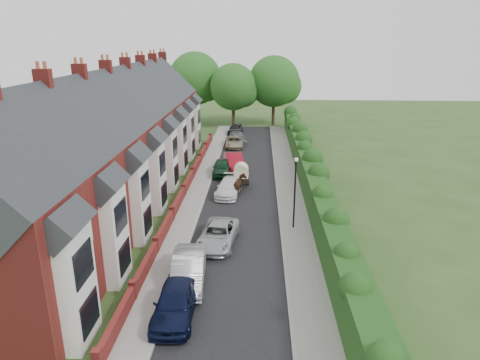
% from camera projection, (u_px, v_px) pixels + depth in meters
% --- Properties ---
extents(ground, '(140.00, 140.00, 0.00)m').
position_uv_depth(ground, '(242.00, 255.00, 26.32)').
color(ground, '#2D4C1E').
rests_on(ground, ground).
extents(road, '(6.00, 58.00, 0.02)m').
position_uv_depth(road, '(242.00, 193.00, 36.76)').
color(road, black).
rests_on(road, ground).
extents(pavement_hedge_side, '(2.20, 58.00, 0.12)m').
position_uv_depth(pavement_hedge_side, '(290.00, 193.00, 36.57)').
color(pavement_hedge_side, gray).
rests_on(pavement_hedge_side, ground).
extents(pavement_house_side, '(1.70, 58.00, 0.12)m').
position_uv_depth(pavement_house_side, '(197.00, 192.00, 36.92)').
color(pavement_house_side, gray).
rests_on(pavement_house_side, ground).
extents(kerb_hedge_side, '(0.18, 58.00, 0.13)m').
position_uv_depth(kerb_hedge_side, '(277.00, 193.00, 36.61)').
color(kerb_hedge_side, '#999994').
rests_on(kerb_hedge_side, ground).
extents(kerb_house_side, '(0.18, 58.00, 0.13)m').
position_uv_depth(kerb_house_side, '(207.00, 192.00, 36.88)').
color(kerb_house_side, '#999994').
rests_on(kerb_house_side, ground).
extents(hedge, '(2.10, 58.00, 2.85)m').
position_uv_depth(hedge, '(312.00, 177.00, 36.00)').
color(hedge, '#143E13').
rests_on(hedge, ground).
extents(terrace_row, '(9.05, 40.50, 11.50)m').
position_uv_depth(terrace_row, '(115.00, 144.00, 34.84)').
color(terrace_row, maroon).
rests_on(terrace_row, ground).
extents(garden_wall_row, '(0.35, 40.35, 1.10)m').
position_uv_depth(garden_wall_row, '(184.00, 191.00, 35.88)').
color(garden_wall_row, maroon).
rests_on(garden_wall_row, ground).
extents(lamppost, '(0.32, 0.32, 5.16)m').
position_uv_depth(lamppost, '(295.00, 184.00, 28.92)').
color(lamppost, black).
rests_on(lamppost, ground).
extents(tree_far_left, '(7.14, 6.80, 9.29)m').
position_uv_depth(tree_far_left, '(236.00, 88.00, 62.61)').
color(tree_far_left, '#332316').
rests_on(tree_far_left, ground).
extents(tree_far_right, '(7.98, 7.60, 10.31)m').
position_uv_depth(tree_far_right, '(277.00, 83.00, 64.05)').
color(tree_far_right, '#332316').
rests_on(tree_far_right, ground).
extents(tree_far_back, '(8.40, 8.00, 10.82)m').
position_uv_depth(tree_far_back, '(198.00, 80.00, 65.43)').
color(tree_far_back, '#332316').
rests_on(tree_far_back, ground).
extents(car_navy, '(1.90, 4.70, 1.60)m').
position_uv_depth(car_navy, '(176.00, 301.00, 20.32)').
color(car_navy, black).
rests_on(car_navy, ground).
extents(car_silver_a, '(2.07, 4.99, 1.60)m').
position_uv_depth(car_silver_a, '(188.00, 269.00, 23.15)').
color(car_silver_a, '#A3A3A8').
rests_on(car_silver_a, ground).
extents(car_silver_b, '(2.73, 5.03, 1.34)m').
position_uv_depth(car_silver_b, '(218.00, 235.00, 27.50)').
color(car_silver_b, '#B0B3B8').
rests_on(car_silver_b, ground).
extents(car_white, '(2.33, 4.77, 1.34)m').
position_uv_depth(car_white, '(229.00, 187.00, 36.22)').
color(car_white, white).
rests_on(car_white, ground).
extents(car_green, '(1.78, 4.24, 1.43)m').
position_uv_depth(car_green, '(222.00, 168.00, 41.56)').
color(car_green, black).
rests_on(car_green, ground).
extents(car_red, '(2.57, 4.89, 1.53)m').
position_uv_depth(car_red, '(234.00, 161.00, 43.54)').
color(car_red, maroon).
rests_on(car_red, ground).
extents(car_beige, '(2.37, 4.69, 1.27)m').
position_uv_depth(car_beige, '(234.00, 142.00, 52.18)').
color(car_beige, tan).
rests_on(car_beige, ground).
extents(car_grey, '(2.66, 5.00, 1.38)m').
position_uv_depth(car_grey, '(237.00, 138.00, 54.04)').
color(car_grey, slate).
rests_on(car_grey, ground).
extents(car_black, '(2.22, 4.28, 1.39)m').
position_uv_depth(car_black, '(235.00, 129.00, 59.38)').
color(car_black, black).
rests_on(car_black, ground).
extents(horse, '(1.16, 2.14, 1.73)m').
position_uv_depth(horse, '(240.00, 186.00, 36.01)').
color(horse, '#412217').
rests_on(horse, ground).
extents(horse_cart, '(1.37, 3.03, 2.18)m').
position_uv_depth(horse_cart, '(241.00, 173.00, 37.98)').
color(horse_cart, black).
rests_on(horse_cart, ground).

